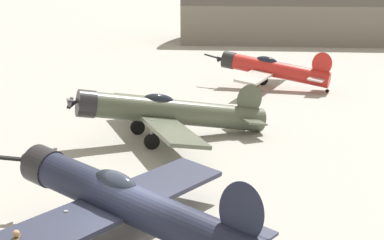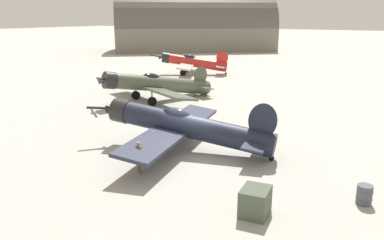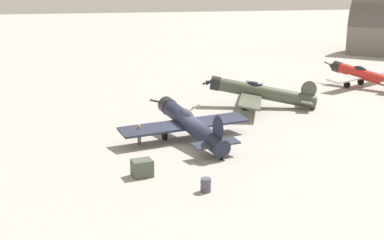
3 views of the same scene
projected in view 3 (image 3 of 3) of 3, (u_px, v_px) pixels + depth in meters
name	position (u px, v px, depth m)	size (l,w,h in m)	color
ground_plane	(192.00, 143.00, 37.85)	(400.00, 400.00, 0.00)	#A8A59E
airplane_foreground	(189.00, 123.00, 37.92)	(10.66, 10.78, 3.13)	#1E2338
airplane_mid_apron	(259.00, 92.00, 48.77)	(10.82, 11.96, 3.02)	#4C5442
airplane_far_line	(362.00, 75.00, 58.22)	(10.40, 9.78, 3.13)	red
ground_crew_mechanic	(139.00, 133.00, 37.13)	(0.44, 0.50, 1.57)	brown
equipment_crate	(142.00, 168.00, 31.06)	(1.36, 1.16, 1.07)	#4C5647
fuel_drum	(206.00, 185.00, 28.73)	(0.64, 0.64, 0.81)	#474C56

